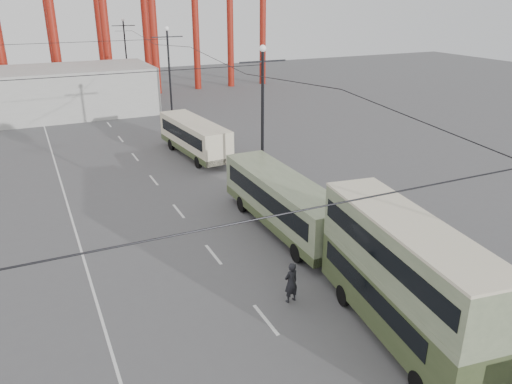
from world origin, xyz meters
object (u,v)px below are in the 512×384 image
double_decker_bus (404,275)px  single_decker_cream (195,137)px  single_decker_green (283,201)px  pedestrian (291,283)px

double_decker_bus → single_decker_cream: bearing=96.7°
single_decker_green → pedestrian: size_ratio=5.77×
single_decker_green → single_decker_cream: (-0.03, 15.08, -0.07)m
single_decker_cream → pedestrian: 21.72m
double_decker_bus → single_decker_green: bearing=95.0°
single_decker_green → single_decker_cream: bearing=90.2°
single_decker_cream → pedestrian: single_decker_cream is taller
double_decker_bus → single_decker_green: size_ratio=0.87×
single_decker_cream → single_decker_green: bearing=-95.0°
single_decker_cream → pedestrian: bearing=-103.0°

